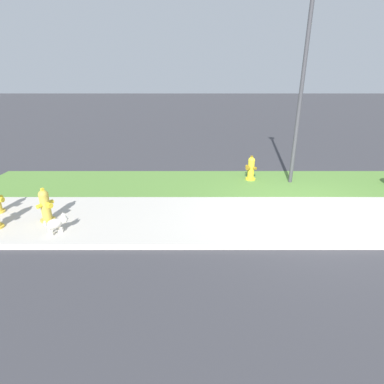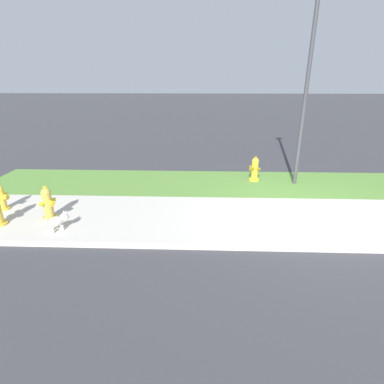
{
  "view_description": "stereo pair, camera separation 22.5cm",
  "coord_description": "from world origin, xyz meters",
  "px_view_note": "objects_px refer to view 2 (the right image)",
  "views": [
    {
      "loc": [
        -2.7,
        -6.19,
        2.98
      ],
      "look_at": [
        -2.73,
        0.58,
        0.4
      ],
      "focal_mm": 28.0,
      "sensor_mm": 36.0,
      "label": 1
    },
    {
      "loc": [
        -2.48,
        -6.18,
        2.98
      ],
      "look_at": [
        -2.73,
        0.58,
        0.4
      ],
      "focal_mm": 28.0,
      "sensor_mm": 36.0,
      "label": 2
    }
  ],
  "objects_px": {
    "fire_hydrant_at_driveway": "(48,203)",
    "small_white_dog": "(58,221)",
    "street_lamp": "(310,62)",
    "fire_hydrant_near_corner": "(255,169)",
    "fire_hydrant_across_street": "(1,198)"
  },
  "relations": [
    {
      "from": "fire_hydrant_at_driveway",
      "to": "small_white_dog",
      "type": "xyz_separation_m",
      "value": [
        0.45,
        -0.54,
        -0.15
      ]
    },
    {
      "from": "street_lamp",
      "to": "fire_hydrant_near_corner",
      "type": "bearing_deg",
      "value": 169.1
    },
    {
      "from": "fire_hydrant_across_street",
      "to": "small_white_dog",
      "type": "height_order",
      "value": "fire_hydrant_across_street"
    },
    {
      "from": "fire_hydrant_across_street",
      "to": "small_white_dog",
      "type": "bearing_deg",
      "value": 71.66
    },
    {
      "from": "fire_hydrant_across_street",
      "to": "street_lamp",
      "type": "relative_size",
      "value": 0.13
    },
    {
      "from": "fire_hydrant_at_driveway",
      "to": "fire_hydrant_across_street",
      "type": "xyz_separation_m",
      "value": [
        -1.36,
        0.45,
        -0.06
      ]
    },
    {
      "from": "fire_hydrant_at_driveway",
      "to": "fire_hydrant_across_street",
      "type": "distance_m",
      "value": 1.44
    },
    {
      "from": "fire_hydrant_across_street",
      "to": "small_white_dog",
      "type": "xyz_separation_m",
      "value": [
        1.82,
        -0.99,
        -0.09
      ]
    },
    {
      "from": "fire_hydrant_across_street",
      "to": "fire_hydrant_near_corner",
      "type": "bearing_deg",
      "value": 121.29
    },
    {
      "from": "fire_hydrant_near_corner",
      "to": "fire_hydrant_across_street",
      "type": "bearing_deg",
      "value": 69.92
    },
    {
      "from": "fire_hydrant_at_driveway",
      "to": "fire_hydrant_across_street",
      "type": "relative_size",
      "value": 1.19
    },
    {
      "from": "fire_hydrant_across_street",
      "to": "fire_hydrant_at_driveway",
      "type": "bearing_deg",
      "value": 82.16
    },
    {
      "from": "fire_hydrant_near_corner",
      "to": "street_lamp",
      "type": "bearing_deg",
      "value": -142.02
    },
    {
      "from": "fire_hydrant_at_driveway",
      "to": "small_white_dog",
      "type": "height_order",
      "value": "fire_hydrant_at_driveway"
    },
    {
      "from": "fire_hydrant_across_street",
      "to": "small_white_dog",
      "type": "relative_size",
      "value": 1.63
    }
  ]
}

